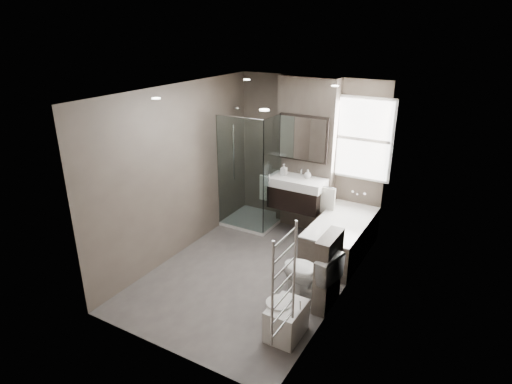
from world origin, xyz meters
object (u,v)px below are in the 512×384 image
Objects in this scene: vanity at (296,193)px; bathtub at (341,236)px; toilet at (309,274)px; bidet at (286,320)px.

bathtub is (0.92, -0.33, -0.43)m from vanity.
vanity is at bearing 160.63° from bathtub.
bathtub is at bearing -19.37° from vanity.
toilet is (0.05, -1.38, 0.08)m from bathtub.
bidet is (1.01, -2.45, -0.53)m from vanity.
bathtub is 2.03× the size of toilet.
toilet is at bearing -60.38° from vanity.
vanity reaches higher than toilet.
toilet is 0.76m from bidet.
vanity reaches higher than bidet.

